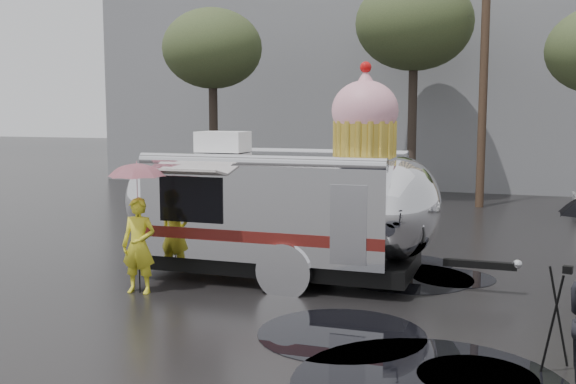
% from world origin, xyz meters
% --- Properties ---
extents(ground, '(120.00, 120.00, 0.00)m').
position_xyz_m(ground, '(0.00, 0.00, 0.00)').
color(ground, black).
rests_on(ground, ground).
extents(puddles, '(4.42, 9.03, 0.01)m').
position_xyz_m(puddles, '(2.24, 0.60, 0.00)').
color(puddles, black).
rests_on(puddles, ground).
extents(grey_building, '(22.00, 12.00, 13.00)m').
position_xyz_m(grey_building, '(-4.00, 24.00, 6.50)').
color(grey_building, slate).
rests_on(grey_building, ground).
extents(utility_pole, '(1.60, 0.28, 9.00)m').
position_xyz_m(utility_pole, '(2.50, 14.00, 4.62)').
color(utility_pole, '#473323').
rests_on(utility_pole, ground).
extents(tree_left, '(3.64, 3.64, 6.95)m').
position_xyz_m(tree_left, '(-7.00, 13.00, 5.48)').
color(tree_left, '#382D26').
rests_on(tree_left, ground).
extents(tree_mid, '(4.20, 4.20, 8.03)m').
position_xyz_m(tree_mid, '(0.00, 15.00, 6.34)').
color(tree_mid, '#382D26').
rests_on(tree_mid, ground).
extents(barricade_row, '(4.30, 0.80, 1.00)m').
position_xyz_m(barricade_row, '(-5.55, 9.96, 0.52)').
color(barricade_row, '#473323').
rests_on(barricade_row, ground).
extents(airstream_trailer, '(7.90, 3.02, 4.25)m').
position_xyz_m(airstream_trailer, '(-0.58, 2.57, 1.49)').
color(airstream_trailer, silver).
rests_on(airstream_trailer, ground).
extents(person_left, '(0.66, 0.47, 1.73)m').
position_xyz_m(person_left, '(-2.66, 0.66, 0.87)').
color(person_left, yellow).
rests_on(person_left, ground).
extents(umbrella_pink, '(1.23, 1.23, 2.39)m').
position_xyz_m(umbrella_pink, '(-2.66, 0.66, 1.97)').
color(umbrella_pink, pink).
rests_on(umbrella_pink, ground).
extents(tripod, '(0.55, 0.56, 1.38)m').
position_xyz_m(tripod, '(4.37, -0.89, 0.79)').
color(tripod, black).
rests_on(tripod, ground).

